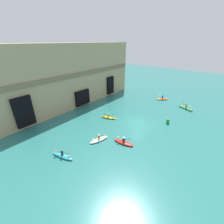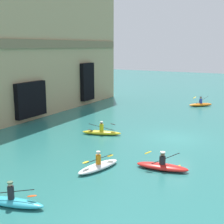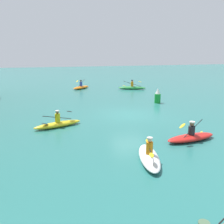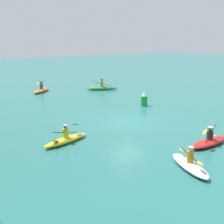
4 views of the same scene
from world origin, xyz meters
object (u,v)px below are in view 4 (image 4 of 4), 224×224
(kayak_red, at_px, (209,141))
(kayak_orange, at_px, (41,90))
(kayak_yellow, at_px, (66,139))
(kayak_white, at_px, (190,165))
(kayak_green, at_px, (102,88))
(marker_buoy, at_px, (144,99))

(kayak_red, relative_size, kayak_orange, 1.13)
(kayak_orange, height_order, kayak_yellow, kayak_orange)
(kayak_white, xyz_separation_m, kayak_yellow, (6.08, 3.42, 0.01))
(kayak_green, distance_m, kayak_yellow, 16.73)
(kayak_green, xyz_separation_m, kayak_yellow, (-13.50, 9.88, -0.02))
(kayak_green, height_order, kayak_orange, kayak_orange)
(kayak_orange, relative_size, marker_buoy, 2.01)
(kayak_orange, bearing_deg, kayak_yellow, 32.88)
(kayak_green, xyz_separation_m, kayak_white, (-19.57, 6.47, -0.03))
(kayak_green, xyz_separation_m, marker_buoy, (-8.42, 0.66, 0.38))
(kayak_green, relative_size, marker_buoy, 2.60)
(kayak_red, xyz_separation_m, kayak_white, (-1.69, 3.14, -0.01))
(kayak_red, height_order, marker_buoy, marker_buoy)
(kayak_red, xyz_separation_m, kayak_green, (17.88, -3.32, 0.02))
(kayak_green, distance_m, kayak_orange, 6.34)
(kayak_orange, bearing_deg, kayak_green, 117.26)
(kayak_red, relative_size, kayak_green, 0.88)
(kayak_green, bearing_deg, marker_buoy, 105.69)
(kayak_red, relative_size, kayak_yellow, 0.97)
(kayak_red, bearing_deg, kayak_green, -108.55)
(kayak_red, distance_m, kayak_green, 18.19)
(kayak_white, relative_size, marker_buoy, 2.29)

